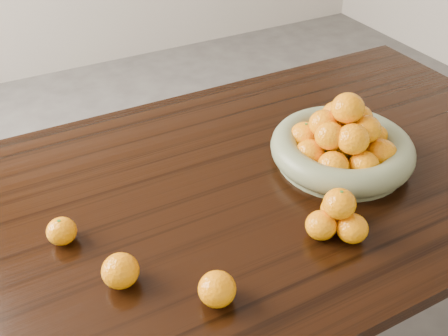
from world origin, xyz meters
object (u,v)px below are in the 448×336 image
orange_pyramid (337,216)px  dining_table (223,214)px  loose_orange_0 (62,231)px  fruit_bowl (342,144)px

orange_pyramid → dining_table: bearing=120.7°
loose_orange_0 → fruit_bowl: bearing=-3.6°
dining_table → orange_pyramid: orange_pyramid is taller
loose_orange_0 → dining_table: bearing=0.1°
dining_table → orange_pyramid: bearing=-59.3°
dining_table → fruit_bowl: bearing=-7.9°
dining_table → fruit_bowl: 0.37m
fruit_bowl → orange_pyramid: size_ratio=2.75×
fruit_bowl → orange_pyramid: (-0.18, -0.21, -0.01)m
dining_table → orange_pyramid: (0.15, -0.26, 0.14)m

